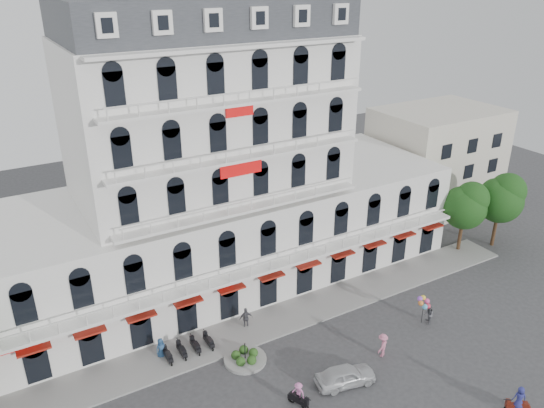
{
  "coord_description": "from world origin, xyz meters",
  "views": [
    {
      "loc": [
        -17.02,
        -22.16,
        26.76
      ],
      "look_at": [
        1.63,
        10.0,
        10.24
      ],
      "focal_mm": 35.0,
      "sensor_mm": 36.0,
      "label": 1
    }
  ],
  "objects_px": {
    "parked_car": "(345,375)",
    "rider_east": "(519,400)",
    "balloon_vendor": "(427,310)",
    "rider_center": "(298,394)"
  },
  "relations": [
    {
      "from": "rider_center",
      "to": "balloon_vendor",
      "type": "xyz_separation_m",
      "value": [
        14.02,
        2.39,
        0.26
      ]
    },
    {
      "from": "parked_car",
      "to": "rider_center",
      "type": "height_order",
      "value": "rider_center"
    },
    {
      "from": "rider_east",
      "to": "balloon_vendor",
      "type": "relative_size",
      "value": 0.88
    },
    {
      "from": "parked_car",
      "to": "balloon_vendor",
      "type": "height_order",
      "value": "balloon_vendor"
    },
    {
      "from": "rider_center",
      "to": "balloon_vendor",
      "type": "bearing_deg",
      "value": 76.34
    },
    {
      "from": "parked_car",
      "to": "rider_center",
      "type": "relative_size",
      "value": 2.23
    },
    {
      "from": "parked_car",
      "to": "balloon_vendor",
      "type": "xyz_separation_m",
      "value": [
        10.04,
        2.3,
        0.53
      ]
    },
    {
      "from": "rider_east",
      "to": "rider_center",
      "type": "height_order",
      "value": "rider_east"
    },
    {
      "from": "rider_east",
      "to": "balloon_vendor",
      "type": "distance_m",
      "value": 10.3
    },
    {
      "from": "parked_car",
      "to": "rider_east",
      "type": "relative_size",
      "value": 2.03
    }
  ]
}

